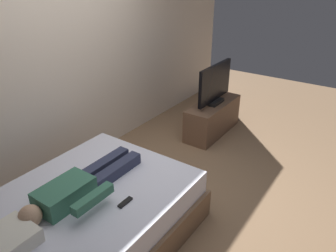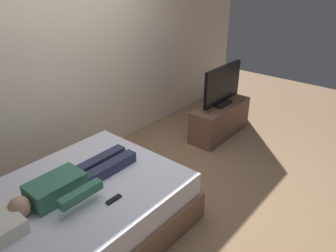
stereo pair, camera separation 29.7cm
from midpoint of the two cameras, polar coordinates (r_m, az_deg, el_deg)
ground_plane at (r=3.73m, az=2.22°, el=-12.48°), size 10.00×10.00×0.00m
back_wall at (r=4.33m, az=-10.15°, el=13.47°), size 6.40×0.10×2.80m
bed at (r=3.17m, az=-13.57°, el=-15.46°), size 2.06×1.51×0.54m
person at (r=2.99m, az=-14.28°, el=-9.75°), size 1.26×0.46×0.18m
remote at (r=2.85m, az=-6.60°, el=-12.89°), size 0.15×0.04×0.02m
tv_stand at (r=4.98m, az=10.85°, el=1.08°), size 1.10×0.40×0.50m
tv at (r=4.78m, az=11.40°, el=6.88°), size 0.88×0.20×0.59m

